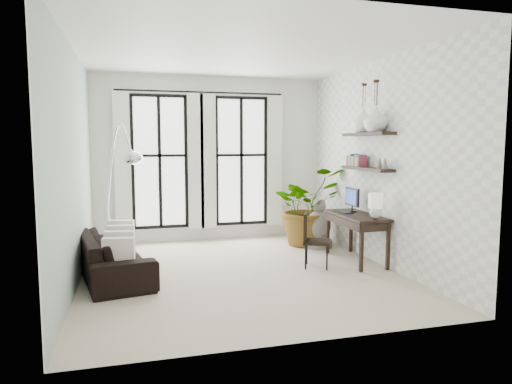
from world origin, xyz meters
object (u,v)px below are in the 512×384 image
object	(u,v)px
sofa	(113,256)
buddha	(319,227)
desk_chair	(312,236)
arc_lamp	(119,157)
desk	(358,218)
plant	(306,206)

from	to	relation	value
sofa	buddha	size ratio (longest dim) A/B	2.35
desk_chair	arc_lamp	bearing A→B (deg)	-170.05
desk	arc_lamp	bearing A→B (deg)	170.00
sofa	desk	xyz separation A→B (m)	(3.75, -0.18, 0.41)
desk	desk_chair	bearing A→B (deg)	-174.56
plant	desk	xyz separation A→B (m)	(0.30, -1.45, -0.01)
arc_lamp	plant	bearing A→B (deg)	13.55
plant	buddha	distance (m)	0.48
desk_chair	buddha	xyz separation A→B (m)	(0.64, 1.22, -0.10)
desk_chair	buddha	world-z (taller)	buddha
sofa	plant	world-z (taller)	plant
sofa	buddha	world-z (taller)	buddha
plant	buddha	xyz separation A→B (m)	(0.13, -0.30, -0.36)
sofa	arc_lamp	distance (m)	1.47
plant	arc_lamp	xyz separation A→B (m)	(-3.34, -0.80, 0.96)
buddha	sofa	bearing A→B (deg)	-164.83
desk	desk_chair	xyz separation A→B (m)	(-0.81, -0.08, -0.24)
desk	desk_chair	distance (m)	0.85
arc_lamp	desk	bearing A→B (deg)	-10.00
arc_lamp	buddha	world-z (taller)	arc_lamp
plant	buddha	world-z (taller)	plant
sofa	desk_chair	bearing A→B (deg)	-105.70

